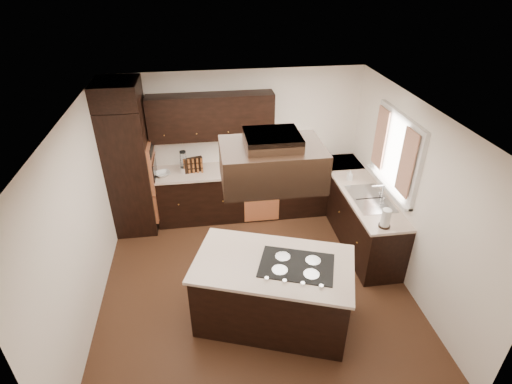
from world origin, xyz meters
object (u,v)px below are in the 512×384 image
(range_hood, at_px, (272,164))
(spice_rack, at_px, (193,165))
(island, at_px, (273,293))
(oven_column, at_px, (130,170))

(range_hood, height_order, spice_rack, range_hood)
(island, xyz_separation_m, spice_rack, (-0.90, 2.44, 0.61))
(island, distance_m, spice_rack, 2.67)
(island, height_order, spice_rack, spice_rack)
(oven_column, height_order, spice_rack, oven_column)
(oven_column, distance_m, range_hood, 3.13)
(oven_column, xyz_separation_m, island, (1.90, -2.36, -0.62))
(oven_column, relative_size, spice_rack, 6.92)
(oven_column, distance_m, island, 3.09)
(oven_column, xyz_separation_m, spice_rack, (1.00, 0.08, -0.01))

